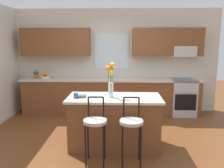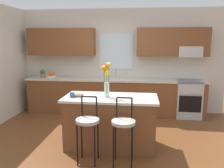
{
  "view_description": "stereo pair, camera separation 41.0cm",
  "coord_description": "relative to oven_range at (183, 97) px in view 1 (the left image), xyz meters",
  "views": [
    {
      "loc": [
        0.25,
        -4.22,
        1.9
      ],
      "look_at": [
        0.07,
        0.55,
        1.0
      ],
      "focal_mm": 37.51,
      "sensor_mm": 36.0,
      "label": 1
    },
    {
      "loc": [
        0.65,
        -4.19,
        1.9
      ],
      "look_at": [
        0.07,
        0.55,
        1.0
      ],
      "focal_mm": 37.51,
      "sensor_mm": 36.0,
      "label": 2
    }
  ],
  "objects": [
    {
      "name": "mug_ceramic",
      "position": [
        -2.36,
        -2.04,
        0.51
      ],
      "size": [
        0.08,
        0.08,
        0.09
      ],
      "primitive_type": "cylinder",
      "color": "#33518C",
      "rests_on": "kitchen_island"
    },
    {
      "name": "kitchen_island",
      "position": [
        -1.7,
        -1.91,
        0.0
      ],
      "size": [
        1.64,
        0.79,
        0.92
      ],
      "color": "brown",
      "rests_on": "ground"
    },
    {
      "name": "fruit_bowl_oranges",
      "position": [
        -3.54,
        0.03,
        0.52
      ],
      "size": [
        0.24,
        0.24,
        0.16
      ],
      "color": "silver",
      "rests_on": "counter_run"
    },
    {
      "name": "bar_stool_middle",
      "position": [
        -1.43,
        -2.52,
        0.18
      ],
      "size": [
        0.36,
        0.36,
        1.04
      ],
      "color": "black",
      "rests_on": "ground"
    },
    {
      "name": "back_wall_assembly",
      "position": [
        -1.81,
        0.31,
        1.05
      ],
      "size": [
        5.6,
        0.5,
        2.7
      ],
      "color": "beige",
      "rests_on": "ground"
    },
    {
      "name": "flower_vase",
      "position": [
        -1.77,
        -1.94,
        0.82
      ],
      "size": [
        0.17,
        0.18,
        0.61
      ],
      "color": "silver",
      "rests_on": "kitchen_island"
    },
    {
      "name": "ground_plane",
      "position": [
        -1.84,
        -1.68,
        -0.46
      ],
      "size": [
        14.0,
        14.0,
        0.0
      ],
      "primitive_type": "plane",
      "color": "brown"
    },
    {
      "name": "oven_range",
      "position": [
        0.0,
        0.0,
        0.0
      ],
      "size": [
        0.6,
        0.64,
        0.92
      ],
      "color": "#B7BABC",
      "rests_on": "ground"
    },
    {
      "name": "counter_run",
      "position": [
        -1.84,
        0.02,
        0.01
      ],
      "size": [
        4.56,
        0.64,
        0.92
      ],
      "color": "brown",
      "rests_on": "ground"
    },
    {
      "name": "bar_stool_near",
      "position": [
        -1.98,
        -2.52,
        0.18
      ],
      "size": [
        0.36,
        0.36,
        1.04
      ],
      "color": "black",
      "rests_on": "ground"
    },
    {
      "name": "potted_plant_small",
      "position": [
        -3.78,
        0.02,
        0.58
      ],
      "size": [
        0.16,
        0.11,
        0.22
      ],
      "color": "#9E5B3D",
      "rests_on": "counter_run"
    },
    {
      "name": "cookbook",
      "position": [
        -2.3,
        -1.95,
        0.48
      ],
      "size": [
        0.2,
        0.15,
        0.03
      ],
      "primitive_type": "cube",
      "color": "brown",
      "rests_on": "kitchen_island"
    },
    {
      "name": "sink_faucet",
      "position": [
        -1.84,
        0.17,
        0.6
      ],
      "size": [
        0.02,
        0.13,
        0.23
      ],
      "color": "#B7BABC",
      "rests_on": "counter_run"
    }
  ]
}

